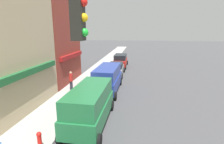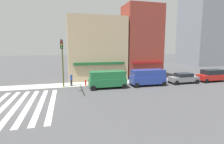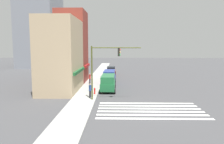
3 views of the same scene
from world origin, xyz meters
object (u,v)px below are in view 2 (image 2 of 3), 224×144
(traffic_signal, at_px, (62,55))
(pedestrian_red_jacket, at_px, (135,75))
(van_green, at_px, (107,79))
(fire_hydrant, at_px, (86,82))
(suv_red, at_px, (212,75))
(van_blue, at_px, (148,77))
(sedan_grey, at_px, (183,78))
(pedestrian_blue_shirt, at_px, (71,79))

(traffic_signal, height_order, pedestrian_red_jacket, traffic_signal)
(traffic_signal, xyz_separation_m, van_green, (5.78, -0.32, -3.27))
(traffic_signal, distance_m, fire_hydrant, 5.15)
(van_green, xyz_separation_m, fire_hydrant, (-2.77, 1.70, -0.67))
(suv_red, height_order, fire_hydrant, suv_red)
(van_blue, bearing_deg, sedan_grey, 1.28)
(sedan_grey, xyz_separation_m, pedestrian_blue_shirt, (-16.79, 2.07, 0.23))
(traffic_signal, relative_size, fire_hydrant, 7.81)
(sedan_grey, xyz_separation_m, fire_hydrant, (-14.84, 1.70, -0.23))
(van_green, xyz_separation_m, pedestrian_blue_shirt, (-4.72, 2.07, -0.21))
(sedan_grey, bearing_deg, van_blue, 178.98)
(van_green, xyz_separation_m, suv_red, (17.49, 0.00, -0.25))
(van_blue, xyz_separation_m, fire_hydrant, (-8.79, 1.70, -0.67))
(van_blue, height_order, pedestrian_red_jacket, van_blue)
(suv_red, bearing_deg, van_blue, 179.20)
(van_blue, bearing_deg, pedestrian_red_jacket, 102.02)
(traffic_signal, distance_m, pedestrian_blue_shirt, 4.04)
(pedestrian_red_jacket, bearing_deg, suv_red, -107.08)
(traffic_signal, height_order, fire_hydrant, traffic_signal)
(traffic_signal, relative_size, van_blue, 1.30)
(van_green, relative_size, fire_hydrant, 5.97)
(van_blue, distance_m, suv_red, 11.47)
(van_blue, relative_size, sedan_grey, 1.14)
(pedestrian_red_jacket, distance_m, fire_hydrant, 8.33)
(van_green, xyz_separation_m, van_blue, (6.02, 0.00, 0.00))
(pedestrian_red_jacket, bearing_deg, fire_hydrant, 99.64)
(traffic_signal, xyz_separation_m, fire_hydrant, (3.01, 1.38, -3.94))
(pedestrian_blue_shirt, relative_size, pedestrian_red_jacket, 1.00)
(traffic_signal, distance_m, van_blue, 12.25)
(sedan_grey, bearing_deg, pedestrian_red_jacket, 152.45)
(traffic_signal, height_order, pedestrian_blue_shirt, traffic_signal)
(traffic_signal, distance_m, van_green, 6.65)
(suv_red, bearing_deg, traffic_signal, 178.41)
(pedestrian_red_jacket, bearing_deg, van_green, 120.07)
(suv_red, xyz_separation_m, fire_hydrant, (-20.26, 1.70, -0.42))
(traffic_signal, bearing_deg, pedestrian_red_jacket, 15.10)
(pedestrian_blue_shirt, height_order, fire_hydrant, pedestrian_blue_shirt)
(traffic_signal, xyz_separation_m, pedestrian_blue_shirt, (1.06, 1.75, -3.48))
(van_blue, bearing_deg, traffic_signal, 179.72)
(traffic_signal, bearing_deg, sedan_grey, -1.03)
(pedestrian_red_jacket, relative_size, fire_hydrant, 2.10)
(traffic_signal, xyz_separation_m, van_blue, (11.80, -0.32, -3.27))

